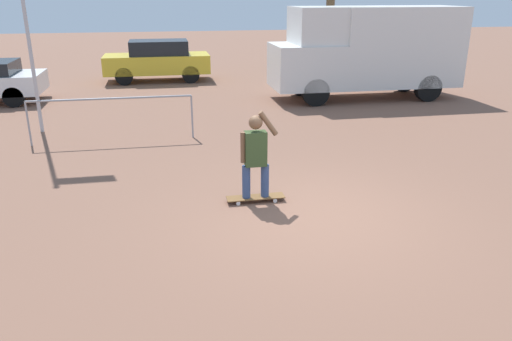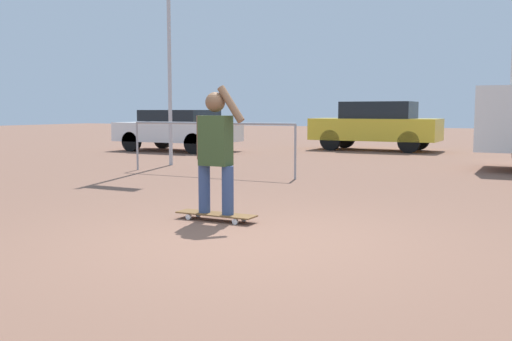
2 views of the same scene
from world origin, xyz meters
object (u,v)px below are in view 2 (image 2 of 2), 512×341
Objects in this scene: skateboard at (216,215)px; person_skateboarder at (215,146)px; parked_car_yellow at (376,125)px; parked_car_white at (178,129)px.

person_skateboarder is (-0.00, -0.00, 0.82)m from skateboard.
person_skateboarder is at bearing -180.00° from skateboard.
parked_car_yellow is (-1.56, 12.80, 0.76)m from skateboard.
parked_car_white is at bearing 126.95° from person_skateboarder.
skateboard is 12.92m from parked_car_yellow.
parked_car_yellow is at bearing 29.69° from parked_car_white.
parked_car_yellow is at bearing 96.94° from person_skateboarder.
skateboard is 0.26× the size of parked_car_white.
parked_car_white is (-7.21, 9.58, 0.65)m from skateboard.
person_skateboarder is 0.39× the size of parked_car_white.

